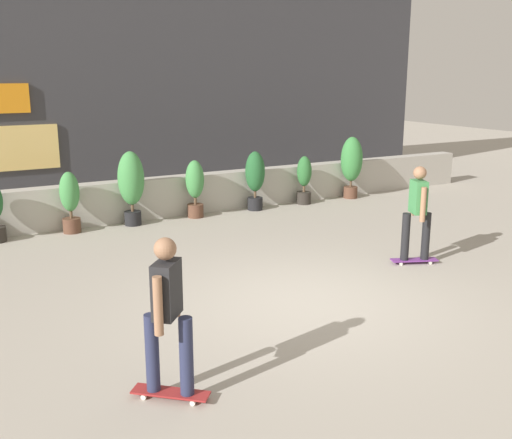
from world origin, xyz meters
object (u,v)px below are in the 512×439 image
at_px(potted_plant_3, 131,182).
at_px(potted_plant_7, 352,162).
at_px(potted_plant_2, 70,200).
at_px(skater_by_wall_right, 417,210).
at_px(potted_plant_5, 255,177).
at_px(potted_plant_6, 304,179).
at_px(skater_far_left, 168,312).
at_px(potted_plant_4, 195,186).

bearing_deg(potted_plant_3, potted_plant_7, 0.00).
xyz_separation_m(potted_plant_2, skater_by_wall_right, (4.71, -4.97, 0.25)).
xyz_separation_m(potted_plant_2, potted_plant_7, (7.17, 0.00, 0.25)).
height_order(potted_plant_3, skater_by_wall_right, skater_by_wall_right).
distance_m(potted_plant_3, potted_plant_7, 5.87).
height_order(potted_plant_2, potted_plant_7, potted_plant_7).
distance_m(potted_plant_5, potted_plant_6, 1.41).
distance_m(potted_plant_5, potted_plant_7, 2.86).
relative_size(potted_plant_3, skater_by_wall_right, 0.94).
height_order(potted_plant_3, potted_plant_5, potted_plant_3).
xyz_separation_m(potted_plant_6, skater_far_left, (-6.28, -7.07, 0.31)).
bearing_deg(potted_plant_4, potted_plant_6, 0.00).
xyz_separation_m(potted_plant_5, potted_plant_7, (2.86, 0.00, 0.14)).
height_order(potted_plant_2, skater_by_wall_right, skater_by_wall_right).
xyz_separation_m(potted_plant_6, potted_plant_7, (1.46, -0.00, 0.30)).
bearing_deg(potted_plant_5, skater_by_wall_right, -85.43).
height_order(potted_plant_4, skater_far_left, skater_far_left).
relative_size(potted_plant_5, skater_by_wall_right, 0.83).
bearing_deg(potted_plant_5, potted_plant_7, 0.00).
xyz_separation_m(potted_plant_4, potted_plant_7, (4.41, 0.00, 0.22)).
distance_m(potted_plant_7, skater_by_wall_right, 5.54).
height_order(potted_plant_6, skater_by_wall_right, skater_by_wall_right).
xyz_separation_m(potted_plant_7, skater_far_left, (-7.74, -7.07, 0.00)).
distance_m(potted_plant_2, potted_plant_4, 2.76).
distance_m(potted_plant_6, skater_far_left, 9.46).
relative_size(potted_plant_2, skater_by_wall_right, 0.75).
xyz_separation_m(potted_plant_2, potted_plant_6, (5.71, 0.00, -0.06)).
bearing_deg(potted_plant_5, potted_plant_3, 180.00).
bearing_deg(potted_plant_3, potted_plant_5, -0.00).
xyz_separation_m(potted_plant_3, potted_plant_7, (5.87, 0.00, 0.00)).
bearing_deg(potted_plant_7, skater_far_left, -137.60).
distance_m(potted_plant_5, skater_by_wall_right, 4.98).
bearing_deg(potted_plant_6, skater_by_wall_right, -101.36).
bearing_deg(potted_plant_4, potted_plant_3, 180.00).
bearing_deg(potted_plant_7, potted_plant_4, 180.00).
height_order(potted_plant_4, potted_plant_7, potted_plant_7).
distance_m(potted_plant_6, skater_by_wall_right, 5.07).
xyz_separation_m(potted_plant_2, potted_plant_5, (4.31, -0.00, 0.11)).
relative_size(potted_plant_3, potted_plant_6, 1.33).
relative_size(potted_plant_5, potted_plant_6, 1.17).
bearing_deg(potted_plant_7, potted_plant_2, 180.00).
bearing_deg(skater_by_wall_right, potted_plant_3, 124.51).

